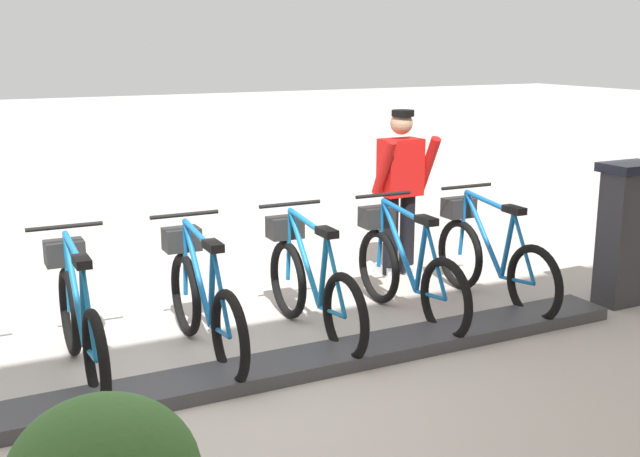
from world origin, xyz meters
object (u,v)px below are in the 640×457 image
at_px(bike_docked_0, 490,256).
at_px(bike_docked_3, 202,299).
at_px(bike_docked_1, 405,269).
at_px(bike_docked_4, 79,318).
at_px(payment_kiosk, 626,232).
at_px(worker_near_rack, 401,187).
at_px(bike_docked_2, 310,283).

xyz_separation_m(bike_docked_0, bike_docked_3, (0.00, 2.70, 0.00)).
bearing_deg(bike_docked_0, bike_docked_1, 90.00).
distance_m(bike_docked_1, bike_docked_4, 2.70).
distance_m(payment_kiosk, bike_docked_0, 1.21).
bearing_deg(payment_kiosk, bike_docked_4, 82.96).
height_order(bike_docked_0, bike_docked_4, same).
relative_size(bike_docked_1, worker_near_rack, 1.04).
distance_m(bike_docked_0, bike_docked_2, 1.80).
distance_m(bike_docked_3, bike_docked_4, 0.90).
height_order(bike_docked_0, bike_docked_1, same).
bearing_deg(bike_docked_4, bike_docked_1, -90.00).
height_order(bike_docked_2, bike_docked_3, same).
relative_size(bike_docked_1, bike_docked_4, 1.00).
height_order(payment_kiosk, bike_docked_0, payment_kiosk).
height_order(bike_docked_0, bike_docked_2, same).
bearing_deg(bike_docked_3, worker_near_rack, -65.88).
relative_size(bike_docked_3, bike_docked_4, 1.00).
bearing_deg(bike_docked_2, bike_docked_3, 90.00).
bearing_deg(payment_kiosk, bike_docked_1, 73.55).
relative_size(bike_docked_2, bike_docked_3, 1.00).
bearing_deg(worker_near_rack, bike_docked_3, 114.12).
bearing_deg(bike_docked_0, worker_near_rack, 13.49).
xyz_separation_m(payment_kiosk, bike_docked_4, (0.57, 4.63, -0.24)).
bearing_deg(bike_docked_3, payment_kiosk, -98.71).
height_order(bike_docked_2, worker_near_rack, worker_near_rack).
height_order(bike_docked_4, worker_near_rack, worker_near_rack).
bearing_deg(bike_docked_2, bike_docked_0, -90.00).
bearing_deg(payment_kiosk, bike_docked_0, 61.15).
bearing_deg(bike_docked_0, bike_docked_2, 90.00).
distance_m(payment_kiosk, bike_docked_4, 4.67).
relative_size(payment_kiosk, worker_near_rack, 0.77).
xyz_separation_m(bike_docked_1, bike_docked_3, (0.00, 1.80, 0.00)).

